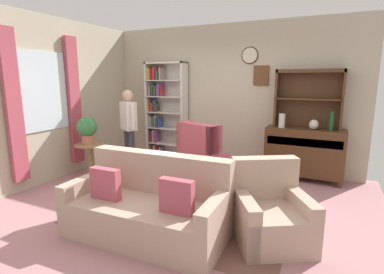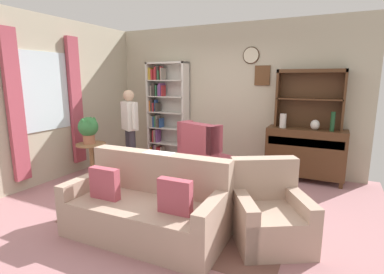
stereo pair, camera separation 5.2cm
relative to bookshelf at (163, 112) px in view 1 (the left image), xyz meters
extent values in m
cube|color=#B27A7F|center=(1.41, -1.94, -1.07)|extent=(5.40, 4.60, 0.02)
cube|color=#BCB299|center=(1.41, 0.19, 0.34)|extent=(5.00, 0.06, 2.80)
cylinder|color=beige|center=(1.81, 0.14, 1.13)|extent=(0.28, 0.03, 0.28)
torus|color=#382314|center=(1.81, 0.14, 1.13)|extent=(0.31, 0.02, 0.31)
cube|color=brown|center=(2.04, 0.14, 0.76)|extent=(0.28, 0.03, 0.36)
cube|color=#BCB299|center=(-1.12, -1.94, 0.34)|extent=(0.06, 4.20, 2.80)
cube|color=silver|center=(-1.08, -2.03, 0.49)|extent=(0.02, 0.90, 1.30)
cube|color=#B24756|center=(-1.03, -2.61, 0.29)|extent=(0.08, 0.24, 2.30)
cube|color=#B24756|center=(-1.03, -1.45, 0.29)|extent=(0.08, 0.24, 2.30)
cube|color=brown|center=(1.61, -2.24, -1.05)|extent=(2.70, 1.76, 0.01)
cube|color=silver|center=(-0.35, -0.01, -0.01)|extent=(0.04, 0.30, 2.10)
cube|color=silver|center=(0.51, -0.01, -0.01)|extent=(0.04, 0.30, 2.10)
cube|color=silver|center=(0.08, -0.01, 1.02)|extent=(0.90, 0.30, 0.04)
cube|color=silver|center=(0.08, -0.01, -1.04)|extent=(0.90, 0.30, 0.04)
cube|color=silver|center=(0.08, 0.13, -0.01)|extent=(0.90, 0.01, 2.10)
cube|color=silver|center=(0.08, -0.01, -0.68)|extent=(0.86, 0.30, 0.02)
cube|color=#CC7233|center=(-0.31, -0.03, -0.90)|extent=(0.03, 0.19, 0.22)
cube|color=#3F3833|center=(-0.27, -0.03, -0.87)|extent=(0.04, 0.10, 0.28)
cube|color=#723F7F|center=(-0.23, -0.03, -0.88)|extent=(0.03, 0.15, 0.26)
cube|color=gray|center=(-0.19, -0.03, -0.87)|extent=(0.03, 0.19, 0.28)
cube|color=#B22D33|center=(-0.15, -0.03, -0.89)|extent=(0.04, 0.17, 0.23)
cube|color=#B22D33|center=(-0.10, -0.03, -0.90)|extent=(0.04, 0.14, 0.22)
cube|color=gray|center=(-0.05, -0.03, -0.89)|extent=(0.03, 0.15, 0.24)
cube|color=silver|center=(0.08, -0.01, -0.34)|extent=(0.86, 0.30, 0.02)
cube|color=#3F3833|center=(-0.31, -0.03, -0.53)|extent=(0.03, 0.17, 0.29)
cube|color=#B22D33|center=(-0.27, -0.03, -0.56)|extent=(0.03, 0.13, 0.22)
cube|color=#B22D33|center=(-0.23, -0.03, -0.54)|extent=(0.02, 0.22, 0.26)
cube|color=gray|center=(-0.20, -0.03, -0.53)|extent=(0.03, 0.21, 0.28)
cube|color=#723F7F|center=(-0.16, -0.03, -0.53)|extent=(0.04, 0.17, 0.28)
cube|color=silver|center=(0.08, -0.01, -0.01)|extent=(0.86, 0.30, 0.02)
cube|color=gray|center=(-0.31, -0.03, -0.19)|extent=(0.02, 0.21, 0.29)
cube|color=gray|center=(-0.28, -0.03, -0.22)|extent=(0.04, 0.18, 0.24)
cube|color=#284C8C|center=(-0.23, -0.03, -0.22)|extent=(0.03, 0.18, 0.23)
cube|color=#337247|center=(-0.19, -0.03, -0.21)|extent=(0.02, 0.18, 0.24)
cube|color=gray|center=(-0.15, -0.03, -0.21)|extent=(0.03, 0.15, 0.26)
cube|color=#3F3833|center=(-0.11, -0.03, -0.24)|extent=(0.04, 0.21, 0.19)
cube|color=#284C8C|center=(-0.07, -0.03, -0.24)|extent=(0.04, 0.16, 0.20)
cube|color=silver|center=(0.08, -0.01, 0.33)|extent=(0.86, 0.30, 0.02)
cube|color=#CC7233|center=(-0.31, -0.03, 0.12)|extent=(0.02, 0.17, 0.24)
cube|color=#3F3833|center=(-0.28, -0.03, 0.14)|extent=(0.04, 0.14, 0.28)
cube|color=#B22D33|center=(-0.24, -0.03, 0.10)|extent=(0.03, 0.16, 0.19)
cube|color=#284C8C|center=(-0.20, -0.03, 0.13)|extent=(0.04, 0.10, 0.25)
cube|color=#3F3833|center=(-0.15, -0.03, 0.10)|extent=(0.03, 0.18, 0.19)
cube|color=silver|center=(0.08, -0.01, 0.67)|extent=(0.86, 0.30, 0.02)
cube|color=#3F3833|center=(-0.31, -0.03, 0.44)|extent=(0.02, 0.13, 0.21)
cube|color=gray|center=(-0.27, -0.03, 0.44)|extent=(0.04, 0.17, 0.21)
cube|color=#3F3833|center=(-0.23, -0.03, 0.46)|extent=(0.02, 0.21, 0.24)
cube|color=#3F3833|center=(-0.20, -0.03, 0.47)|extent=(0.03, 0.21, 0.26)
cube|color=#337247|center=(-0.15, -0.03, 0.45)|extent=(0.03, 0.15, 0.23)
cube|color=#337247|center=(-0.12, -0.03, 0.44)|extent=(0.03, 0.10, 0.20)
cube|color=#723F7F|center=(-0.08, -0.03, 0.46)|extent=(0.03, 0.19, 0.23)
cube|color=#723F7F|center=(-0.04, -0.03, 0.47)|extent=(0.04, 0.22, 0.27)
cube|color=#B22D33|center=(0.00, -0.03, 0.45)|extent=(0.02, 0.16, 0.22)
cube|color=gold|center=(-0.31, -0.03, 0.80)|extent=(0.03, 0.17, 0.26)
cube|color=gold|center=(-0.27, -0.03, 0.80)|extent=(0.03, 0.21, 0.24)
cube|color=#B22D33|center=(-0.23, -0.03, 0.78)|extent=(0.03, 0.21, 0.22)
cube|color=#B22D33|center=(-0.20, -0.03, 0.79)|extent=(0.03, 0.14, 0.23)
cube|color=#B22D33|center=(-0.15, -0.03, 0.81)|extent=(0.04, 0.18, 0.27)
cube|color=#3F3833|center=(-0.11, -0.03, 0.82)|extent=(0.04, 0.15, 0.29)
cube|color=#337247|center=(-0.07, -0.03, 0.77)|extent=(0.02, 0.21, 0.19)
cube|color=#B22D33|center=(-0.04, -0.03, 0.81)|extent=(0.03, 0.11, 0.28)
cube|color=gray|center=(0.00, -0.03, 0.80)|extent=(0.03, 0.20, 0.25)
cube|color=#4C2D19|center=(2.89, -0.08, -0.55)|extent=(1.30, 0.45, 0.82)
cube|color=#4C2D19|center=(2.29, -0.26, -1.01)|extent=(0.06, 0.06, 0.10)
cube|color=#4C2D19|center=(3.49, -0.26, -1.01)|extent=(0.06, 0.06, 0.10)
cube|color=#4C2D19|center=(2.29, 0.09, -1.01)|extent=(0.06, 0.06, 0.10)
cube|color=#4C2D19|center=(3.49, 0.09, -1.01)|extent=(0.06, 0.06, 0.10)
cube|color=#3D2414|center=(2.89, -0.30, -0.34)|extent=(1.20, 0.01, 0.14)
cube|color=#4C2D19|center=(2.36, 0.00, 0.36)|extent=(0.04, 0.26, 1.00)
cube|color=#4C2D19|center=(3.42, 0.00, 0.36)|extent=(0.04, 0.26, 1.00)
cube|color=#4C2D19|center=(2.89, 0.00, 0.83)|extent=(1.10, 0.26, 0.06)
cube|color=#4C2D19|center=(2.89, 0.00, 0.36)|extent=(1.06, 0.26, 0.02)
cube|color=#4C2D19|center=(2.89, 0.12, 0.36)|extent=(1.10, 0.01, 1.00)
cylinder|color=beige|center=(2.50, -0.16, -0.01)|extent=(0.11, 0.11, 0.25)
ellipsoid|color=beige|center=(3.02, -0.15, -0.05)|extent=(0.15, 0.15, 0.17)
cylinder|color=#194223|center=(3.28, -0.17, 0.02)|extent=(0.07, 0.07, 0.32)
cube|color=tan|center=(1.47, -2.88, -0.85)|extent=(1.82, 0.90, 0.42)
cube|color=tan|center=(1.46, -2.56, -0.40)|extent=(1.80, 0.25, 0.48)
cube|color=tan|center=(0.64, -2.90, -0.76)|extent=(0.16, 0.85, 0.60)
cube|color=tan|center=(2.30, -2.86, -0.76)|extent=(0.16, 0.85, 0.60)
cube|color=#B74C5B|center=(1.03, -3.01, -0.46)|extent=(0.36, 0.11, 0.36)
cube|color=#B74C5B|center=(1.93, -2.99, -0.46)|extent=(0.36, 0.11, 0.36)
cube|color=white|center=(1.46, -2.56, -0.16)|extent=(0.36, 0.19, 0.00)
cube|color=tan|center=(2.78, -2.40, -0.86)|extent=(1.04, 1.05, 0.40)
cube|color=tan|center=(2.63, -2.15, -0.42)|extent=(0.74, 0.53, 0.48)
cube|color=tan|center=(2.51, -2.56, -0.78)|extent=(0.51, 0.74, 0.55)
cube|color=tan|center=(3.04, -2.25, -0.78)|extent=(0.51, 0.74, 0.55)
cube|color=#B74C5B|center=(1.42, -0.87, -0.85)|extent=(1.01, 1.02, 0.42)
cube|color=#B74C5B|center=(1.32, -1.15, -0.32)|extent=(0.80, 0.46, 0.63)
cube|color=#B74C5B|center=(1.65, -1.23, -0.23)|extent=(0.19, 0.30, 0.44)
cube|color=#B74C5B|center=(1.01, -1.00, -0.23)|extent=(0.19, 0.30, 0.44)
cylinder|color=#997047|center=(-0.59, -1.59, -0.45)|extent=(0.52, 0.52, 0.03)
cylinder|color=#997047|center=(-0.59, -1.59, -0.76)|extent=(0.08, 0.08, 0.59)
cylinder|color=#997047|center=(-0.59, -1.59, -1.04)|extent=(0.36, 0.36, 0.03)
cylinder|color=#AD6B4C|center=(-0.60, -1.62, -0.36)|extent=(0.20, 0.20, 0.16)
sphere|color=#387F42|center=(-0.60, -1.62, -0.13)|extent=(0.35, 0.35, 0.35)
ellipsoid|color=#387F42|center=(-0.60, -1.74, -0.09)|extent=(0.10, 0.06, 0.25)
ellipsoid|color=#387F42|center=(-0.56, -1.50, -0.09)|extent=(0.10, 0.06, 0.25)
ellipsoid|color=#387F42|center=(-0.51, -1.71, -0.09)|extent=(0.10, 0.06, 0.25)
ellipsoid|color=#387F42|center=(-0.64, -1.50, -0.09)|extent=(0.10, 0.06, 0.25)
cylinder|color=beige|center=(-0.17, -1.58, -1.01)|extent=(0.12, 0.12, 0.10)
sphere|color=#387F42|center=(-0.17, -1.58, -0.87)|extent=(0.21, 0.21, 0.21)
ellipsoid|color=#387F42|center=(-0.12, -1.53, -0.85)|extent=(0.06, 0.04, 0.15)
ellipsoid|color=#387F42|center=(-0.24, -1.60, -0.85)|extent=(0.06, 0.04, 0.15)
ellipsoid|color=#387F42|center=(-0.23, -1.62, -0.85)|extent=(0.06, 0.04, 0.15)
cylinder|color=#38333D|center=(-0.21, -1.00, -0.65)|extent=(0.16, 0.16, 0.82)
cylinder|color=#38333D|center=(-0.05, -1.09, -0.65)|extent=(0.16, 0.16, 0.82)
cube|color=silver|center=(-0.13, -1.05, 0.02)|extent=(0.39, 0.34, 0.52)
sphere|color=tan|center=(-0.13, -1.05, 0.40)|extent=(0.27, 0.27, 0.20)
cylinder|color=silver|center=(-0.32, -0.94, 0.05)|extent=(0.11, 0.11, 0.48)
cylinder|color=silver|center=(0.06, -1.16, 0.05)|extent=(0.11, 0.11, 0.48)
cube|color=#4C2D19|center=(1.48, -1.88, -0.65)|extent=(0.80, 0.50, 0.03)
cube|color=#4C2D19|center=(1.11, -2.10, -0.86)|extent=(0.05, 0.05, 0.39)
cube|color=#4C2D19|center=(1.85, -2.10, -0.86)|extent=(0.05, 0.05, 0.39)
cube|color=#4C2D19|center=(1.11, -1.66, -0.86)|extent=(0.05, 0.05, 0.39)
cube|color=#4C2D19|center=(1.85, -1.66, -0.86)|extent=(0.05, 0.05, 0.39)
cube|color=gold|center=(1.52, -1.92, -0.63)|extent=(0.19, 0.12, 0.02)
cube|color=#3F3833|center=(1.53, -1.94, -0.60)|extent=(0.14, 0.13, 0.03)
cube|color=#CC7233|center=(1.53, -1.92, -0.58)|extent=(0.21, 0.16, 0.02)
cube|color=#3F3833|center=(1.52, -1.93, -0.55)|extent=(0.16, 0.16, 0.02)
camera|label=1|loc=(3.26, -5.44, 0.71)|focal=27.54mm
camera|label=2|loc=(3.31, -5.42, 0.71)|focal=27.54mm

